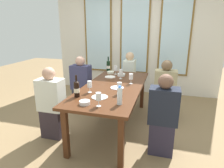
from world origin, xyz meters
TOP-DOWN VIEW (x-y plane):
  - ground_plane at (0.00, 0.00)m, footprint 12.00×12.00m
  - back_wall_with_windows at (0.00, 2.01)m, footprint 4.12×0.10m
  - dining_table at (0.00, 0.00)m, footprint 0.92×2.11m
  - white_plate_0 at (-0.03, -0.56)m, footprint 0.22×0.22m
  - white_plate_1 at (-0.20, 0.52)m, footprint 0.20×0.20m
  - white_plate_2 at (0.09, -0.09)m, footprint 0.21×0.21m
  - wine_bottle_0 at (-0.37, 0.96)m, footprint 0.08×0.08m
  - wine_bottle_1 at (-0.34, -0.62)m, footprint 0.08×0.08m
  - tasting_bowl_0 at (-0.02, 0.67)m, footprint 0.15×0.15m
  - tasting_bowl_1 at (-0.13, -0.84)m, footprint 0.13×0.13m
  - tasting_bowl_2 at (-0.28, 0.81)m, footprint 0.15×0.15m
  - water_bottle at (0.29, -0.72)m, footprint 0.06×0.06m
  - wine_glass_0 at (-0.16, 0.77)m, footprint 0.07×0.07m
  - wine_glass_1 at (0.26, 0.20)m, footprint 0.07×0.07m
  - wine_glass_2 at (-0.24, -0.40)m, footprint 0.07×0.07m
  - wine_glass_3 at (0.19, -0.35)m, footprint 0.07×0.07m
  - wine_glass_4 at (0.05, -0.85)m, footprint 0.07×0.07m
  - wine_glass_5 at (0.02, 0.46)m, footprint 0.07×0.07m
  - seated_person_0 at (-0.82, -0.53)m, footprint 0.38×0.24m
  - seated_person_1 at (0.82, -0.50)m, footprint 0.38×0.24m
  - seated_person_2 at (-0.82, 0.54)m, footprint 0.38×0.24m
  - seated_person_3 at (0.82, 0.55)m, footprint 0.38×0.24m
  - seated_person_4 at (0.00, 1.40)m, footprint 0.24×0.38m

SIDE VIEW (x-z plane):
  - ground_plane at x=0.00m, z-range 0.00..0.00m
  - seated_person_0 at x=-0.82m, z-range -0.03..1.08m
  - seated_person_1 at x=0.82m, z-range -0.03..1.08m
  - seated_person_2 at x=-0.82m, z-range -0.03..1.08m
  - seated_person_3 at x=0.82m, z-range -0.03..1.08m
  - seated_person_4 at x=0.00m, z-range -0.03..1.08m
  - dining_table at x=0.00m, z-range 0.29..1.03m
  - white_plate_0 at x=-0.03m, z-range 0.74..0.75m
  - white_plate_1 at x=-0.20m, z-range 0.74..0.75m
  - white_plate_2 at x=0.09m, z-range 0.74..0.75m
  - tasting_bowl_2 at x=-0.28m, z-range 0.74..0.78m
  - tasting_bowl_1 at x=-0.13m, z-range 0.74..0.79m
  - tasting_bowl_0 at x=-0.02m, z-range 0.74..0.79m
  - water_bottle at x=0.29m, z-range 0.73..0.97m
  - wine_bottle_1 at x=-0.34m, z-range 0.70..1.01m
  - wine_glass_4 at x=0.05m, z-range 0.77..0.94m
  - wine_glass_1 at x=0.26m, z-range 0.77..0.94m
  - wine_glass_5 at x=0.02m, z-range 0.77..0.94m
  - wine_glass_2 at x=-0.24m, z-range 0.77..0.94m
  - wine_glass_0 at x=-0.16m, z-range 0.77..0.95m
  - wine_glass_3 at x=0.19m, z-range 0.77..0.95m
  - wine_bottle_0 at x=-0.37m, z-range 0.70..1.02m
  - back_wall_with_windows at x=0.00m, z-range 0.00..2.90m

